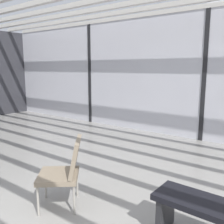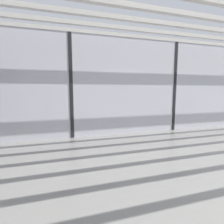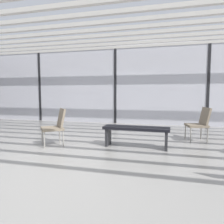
# 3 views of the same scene
# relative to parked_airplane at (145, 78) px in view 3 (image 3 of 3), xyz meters

# --- Properties ---
(ground_plane) EXTENTS (60.00, 60.00, 0.00)m
(ground_plane) POSITION_rel_parked_airplane_xyz_m (-0.77, -9.25, -2.11)
(ground_plane) COLOR gray
(glass_curtain_wall) EXTENTS (14.00, 0.08, 3.01)m
(glass_curtain_wall) POSITION_rel_parked_airplane_xyz_m (-0.77, -4.05, -0.60)
(glass_curtain_wall) COLOR silver
(glass_curtain_wall) RESTS_ON ground
(window_mullion_0) EXTENTS (0.10, 0.12, 3.01)m
(window_mullion_0) POSITION_rel_parked_airplane_xyz_m (-4.27, -4.05, -0.60)
(window_mullion_0) COLOR black
(window_mullion_0) RESTS_ON ground
(window_mullion_1) EXTENTS (0.10, 0.12, 3.01)m
(window_mullion_1) POSITION_rel_parked_airplane_xyz_m (-0.77, -4.05, -0.60)
(window_mullion_1) COLOR black
(window_mullion_1) RESTS_ON ground
(window_mullion_2) EXTENTS (0.10, 0.12, 3.01)m
(window_mullion_2) POSITION_rel_parked_airplane_xyz_m (2.73, -4.05, -0.60)
(window_mullion_2) COLOR black
(window_mullion_2) RESTS_ON ground
(ceiling_slats) EXTENTS (13.72, 6.72, 0.10)m
(ceiling_slats) POSITION_rel_parked_airplane_xyz_m (-0.77, -7.35, 0.95)
(ceiling_slats) COLOR beige
(ceiling_slats) RESTS_ON glass_curtain_wall
(parked_airplane) EXTENTS (11.77, 4.22, 4.22)m
(parked_airplane) POSITION_rel_parked_airplane_xyz_m (0.00, 0.00, 0.00)
(parked_airplane) COLOR silver
(parked_airplane) RESTS_ON ground
(lounge_chair_2) EXTENTS (0.71, 0.70, 0.87)m
(lounge_chair_2) POSITION_rel_parked_airplane_xyz_m (-1.27, -7.98, -1.62)
(lounge_chair_2) COLOR #7F705B
(lounge_chair_2) RESTS_ON ground
(lounge_chair_3) EXTENTS (0.62, 0.59, 0.87)m
(lounge_chair_3) POSITION_rel_parked_airplane_xyz_m (2.12, -6.65, -1.62)
(lounge_chair_3) COLOR #7F705B
(lounge_chair_3) RESTS_ON ground
(waiting_bench) EXTENTS (1.51, 0.45, 0.47)m
(waiting_bench) POSITION_rel_parked_airplane_xyz_m (0.61, -7.71, -1.75)
(waiting_bench) COLOR black
(waiting_bench) RESTS_ON ground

